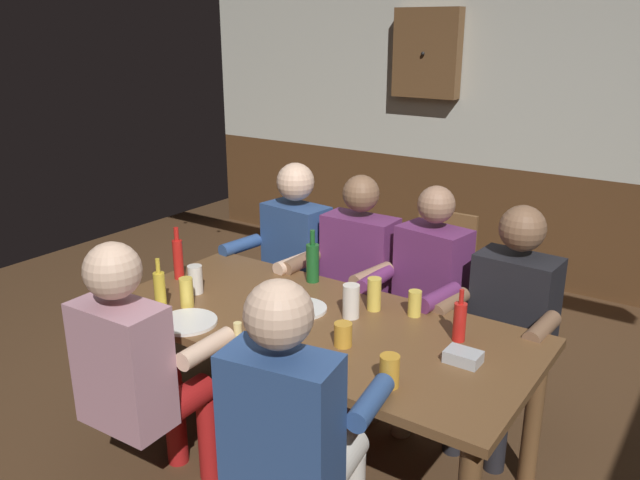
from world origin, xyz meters
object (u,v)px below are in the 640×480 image
(person_3, at_px, (508,314))
(person_4, at_px, (138,366))
(pint_glass_6, at_px, (187,292))
(person_5, at_px, (293,427))
(person_2, at_px, (423,293))
(chair_empty_near_left, at_px, (437,276))
(person_1, at_px, (353,274))
(pint_glass_3, at_px, (343,334))
(dining_table, at_px, (315,338))
(bottle_2, at_px, (460,321))
(pint_glass_4, at_px, (389,371))
(pint_glass_2, at_px, (415,303))
(pint_glass_1, at_px, (195,279))
(bottle_3, at_px, (160,291))
(bottle_0, at_px, (313,262))
(pint_glass_0, at_px, (351,301))
(wall_dart_cabinet, at_px, (427,53))
(person_0, at_px, (288,257))
(plate_0, at_px, (187,322))
(plate_1, at_px, (302,309))
(condiment_caddy, at_px, (463,357))
(table_candle, at_px, (238,331))
(bottle_1, at_px, (178,258))
(pint_glass_5, at_px, (374,294))

(person_3, relative_size, person_4, 0.97)
(pint_glass_6, bearing_deg, person_5, -25.35)
(person_2, xyz_separation_m, chair_empty_near_left, (-0.24, 0.72, -0.20))
(person_1, xyz_separation_m, pint_glass_3, (0.46, -0.83, 0.10))
(dining_table, relative_size, chair_empty_near_left, 2.27)
(person_2, distance_m, bottle_2, 0.66)
(pint_glass_4, bearing_deg, pint_glass_2, 108.26)
(person_3, xyz_separation_m, pint_glass_1, (-1.35, -0.77, 0.13))
(bottle_3, xyz_separation_m, pint_glass_4, (1.20, 0.03, -0.04))
(bottle_0, distance_m, pint_glass_0, 0.48)
(person_3, bearing_deg, pint_glass_6, 38.99)
(bottle_0, relative_size, wall_dart_cabinet, 0.40)
(pint_glass_4, height_order, pint_glass_6, pint_glass_6)
(person_0, xyz_separation_m, plate_0, (0.23, -1.05, 0.04))
(person_0, relative_size, wall_dart_cabinet, 1.79)
(plate_1, bearing_deg, pint_glass_3, -28.03)
(person_5, distance_m, condiment_caddy, 0.78)
(person_4, bearing_deg, person_1, 80.46)
(person_4, bearing_deg, person_0, 99.28)
(person_1, height_order, pint_glass_6, person_1)
(person_3, relative_size, table_candle, 15.03)
(dining_table, height_order, bottle_3, bottle_3)
(dining_table, height_order, plate_0, plate_0)
(person_2, xyz_separation_m, person_3, (0.46, 0.00, -0.00))
(chair_empty_near_left, relative_size, bottle_0, 3.11)
(bottle_3, xyz_separation_m, pint_glass_2, (1.00, 0.64, -0.04))
(person_2, height_order, person_3, person_2)
(plate_0, height_order, pint_glass_0, pint_glass_0)
(pint_glass_3, bearing_deg, bottle_0, 135.27)
(person_0, relative_size, plate_0, 4.61)
(person_5, height_order, pint_glass_0, person_5)
(bottle_0, bearing_deg, dining_table, -53.56)
(dining_table, xyz_separation_m, person_0, (-0.68, 0.69, 0.05))
(pint_glass_1, bearing_deg, pint_glass_4, -10.39)
(chair_empty_near_left, bearing_deg, person_0, 46.34)
(person_2, height_order, pint_glass_1, person_2)
(bottle_0, bearing_deg, plate_1, -63.03)
(person_1, bearing_deg, person_2, 178.79)
(person_5, bearing_deg, person_2, 87.93)
(chair_empty_near_left, xyz_separation_m, bottle_1, (-0.87, -1.40, 0.37))
(plate_0, xyz_separation_m, pint_glass_5, (0.62, 0.61, 0.07))
(person_3, bearing_deg, pint_glass_2, 53.74)
(person_1, distance_m, plate_1, 0.65)
(dining_table, distance_m, plate_0, 0.59)
(person_5, relative_size, pint_glass_5, 7.98)
(plate_1, distance_m, bottle_3, 0.67)
(person_5, relative_size, plate_1, 5.26)
(person_0, distance_m, person_4, 1.41)
(person_1, distance_m, pint_glass_5, 0.60)
(person_1, height_order, person_5, person_5)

